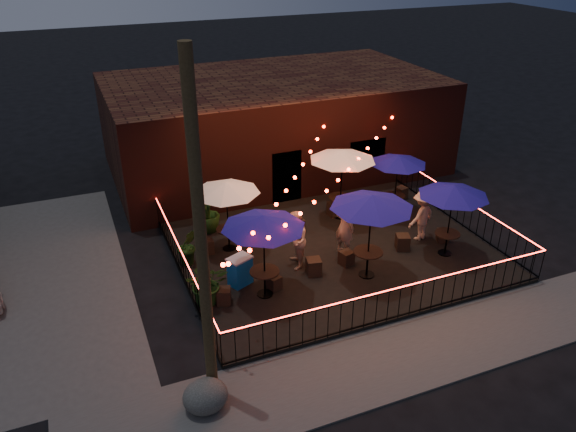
% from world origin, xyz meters
% --- Properties ---
extents(ground, '(110.00, 110.00, 0.00)m').
position_xyz_m(ground, '(0.00, 0.00, 0.00)').
color(ground, black).
rests_on(ground, ground).
extents(patio, '(10.00, 8.00, 0.15)m').
position_xyz_m(patio, '(0.00, 2.00, 0.07)').
color(patio, black).
rests_on(patio, ground).
extents(sidewalk, '(18.00, 2.50, 0.05)m').
position_xyz_m(sidewalk, '(0.00, -3.25, 0.03)').
color(sidewalk, '#484643').
rests_on(sidewalk, ground).
extents(brick_building, '(14.00, 8.00, 4.00)m').
position_xyz_m(brick_building, '(1.00, 9.99, 2.00)').
color(brick_building, black).
rests_on(brick_building, ground).
extents(utility_pole, '(0.26, 0.26, 8.00)m').
position_xyz_m(utility_pole, '(-5.40, -2.60, 4.00)').
color(utility_pole, '#392C17').
rests_on(utility_pole, ground).
extents(fence_front, '(10.00, 0.04, 1.04)m').
position_xyz_m(fence_front, '(0.00, -2.00, 0.66)').
color(fence_front, black).
rests_on(fence_front, patio).
extents(fence_left, '(0.04, 8.00, 1.04)m').
position_xyz_m(fence_left, '(-5.00, 2.00, 0.66)').
color(fence_left, black).
rests_on(fence_left, patio).
extents(fence_right, '(0.04, 8.00, 1.04)m').
position_xyz_m(fence_right, '(5.00, 2.00, 0.66)').
color(fence_right, black).
rests_on(fence_right, patio).
extents(festoon_lights, '(10.02, 8.72, 1.32)m').
position_xyz_m(festoon_lights, '(-1.01, 1.70, 2.52)').
color(festoon_lights, '#FF1C08').
rests_on(festoon_lights, ground).
extents(cafe_table_0, '(2.66, 2.66, 2.60)m').
position_xyz_m(cafe_table_0, '(-2.98, 0.45, 2.53)').
color(cafe_table_0, black).
rests_on(cafe_table_0, patio).
extents(cafe_table_1, '(2.79, 2.79, 2.41)m').
position_xyz_m(cafe_table_1, '(-3.16, 3.37, 2.35)').
color(cafe_table_1, black).
rests_on(cafe_table_1, patio).
extents(cafe_table_2, '(3.08, 3.08, 2.72)m').
position_xyz_m(cafe_table_2, '(0.28, 0.22, 2.64)').
color(cafe_table_2, black).
rests_on(cafe_table_2, patio).
extents(cafe_table_3, '(2.39, 2.39, 2.63)m').
position_xyz_m(cafe_table_3, '(1.30, 4.03, 2.55)').
color(cafe_table_3, black).
rests_on(cafe_table_3, patio).
extents(cafe_table_4, '(2.52, 2.52, 2.45)m').
position_xyz_m(cafe_table_4, '(3.29, 0.36, 2.39)').
color(cafe_table_4, black).
rests_on(cafe_table_4, patio).
extents(cafe_table_5, '(2.49, 2.49, 2.29)m').
position_xyz_m(cafe_table_5, '(3.34, 3.59, 2.24)').
color(cafe_table_5, black).
rests_on(cafe_table_5, patio).
extents(bistro_chair_0, '(0.50, 0.50, 0.47)m').
position_xyz_m(bistro_chair_0, '(-4.20, 0.51, 0.38)').
color(bistro_chair_0, black).
rests_on(bistro_chair_0, patio).
extents(bistro_chair_1, '(0.45, 0.45, 0.42)m').
position_xyz_m(bistro_chair_1, '(-2.62, 0.62, 0.36)').
color(bistro_chair_1, black).
rests_on(bistro_chair_1, patio).
extents(bistro_chair_2, '(0.41, 0.41, 0.48)m').
position_xyz_m(bistro_chair_2, '(-3.91, 3.38, 0.39)').
color(bistro_chair_2, black).
rests_on(bistro_chair_2, patio).
extents(bistro_chair_3, '(0.39, 0.39, 0.46)m').
position_xyz_m(bistro_chair_3, '(-2.22, 3.80, 0.38)').
color(bistro_chair_3, black).
rests_on(bistro_chair_3, patio).
extents(bistro_chair_4, '(0.52, 0.52, 0.51)m').
position_xyz_m(bistro_chair_4, '(-1.20, 0.91, 0.41)').
color(bistro_chair_4, black).
rests_on(bistro_chair_4, patio).
extents(bistro_chair_5, '(0.48, 0.48, 0.46)m').
position_xyz_m(bistro_chair_5, '(-0.02, 1.01, 0.38)').
color(bistro_chair_5, black).
rests_on(bistro_chair_5, patio).
extents(bistro_chair_6, '(0.41, 0.41, 0.46)m').
position_xyz_m(bistro_chair_6, '(-0.56, 3.62, 0.38)').
color(bistro_chair_6, black).
rests_on(bistro_chair_6, patio).
extents(bistro_chair_7, '(0.47, 0.47, 0.51)m').
position_xyz_m(bistro_chair_7, '(1.17, 4.22, 0.41)').
color(bistro_chair_7, black).
rests_on(bistro_chair_7, patio).
extents(bistro_chair_8, '(0.55, 0.55, 0.51)m').
position_xyz_m(bistro_chair_8, '(2.15, 1.16, 0.40)').
color(bistro_chair_8, black).
rests_on(bistro_chair_8, patio).
extents(bistro_chair_9, '(0.47, 0.47, 0.43)m').
position_xyz_m(bistro_chair_9, '(3.71, 1.08, 0.37)').
color(bistro_chair_9, black).
rests_on(bistro_chair_9, patio).
extents(bistro_chair_10, '(0.38, 0.38, 0.43)m').
position_xyz_m(bistro_chair_10, '(2.85, 4.26, 0.36)').
color(bistro_chair_10, black).
rests_on(bistro_chair_10, patio).
extents(bistro_chair_11, '(0.46, 0.46, 0.46)m').
position_xyz_m(bistro_chair_11, '(4.29, 4.55, 0.38)').
color(bistro_chair_11, black).
rests_on(bistro_chair_11, patio).
extents(patron_a, '(0.71, 0.84, 1.96)m').
position_xyz_m(patron_a, '(0.24, 1.69, 1.13)').
color(patron_a, '#D2B190').
rests_on(patron_a, patio).
extents(patron_b, '(0.92, 1.06, 1.89)m').
position_xyz_m(patron_b, '(-1.57, 1.52, 1.10)').
color(patron_b, '#DFA891').
rests_on(patron_b, patio).
extents(patron_c, '(1.28, 0.97, 1.76)m').
position_xyz_m(patron_c, '(3.08, 1.54, 1.03)').
color(patron_c, beige).
rests_on(patron_c, patio).
extents(potted_shrub_a, '(1.35, 1.22, 1.32)m').
position_xyz_m(potted_shrub_a, '(-4.60, 0.69, 0.81)').
color(potted_shrub_a, '#14390C').
rests_on(potted_shrub_a, patio).
extents(potted_shrub_b, '(0.72, 0.58, 1.28)m').
position_xyz_m(potted_shrub_b, '(-4.60, 2.97, 0.79)').
color(potted_shrub_b, '#113B0E').
rests_on(potted_shrub_b, patio).
extents(potted_shrub_c, '(1.00, 1.00, 1.50)m').
position_xyz_m(potted_shrub_c, '(-3.46, 4.85, 0.90)').
color(potted_shrub_c, '#0D3B0C').
rests_on(potted_shrub_c, patio).
extents(cooler, '(0.84, 0.74, 0.92)m').
position_xyz_m(cooler, '(-3.46, 1.25, 0.62)').
color(cooler, blue).
rests_on(cooler, patio).
extents(boulder, '(1.14, 1.04, 0.75)m').
position_xyz_m(boulder, '(-5.68, -3.01, 0.37)').
color(boulder, '#3F3F3A').
rests_on(boulder, ground).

